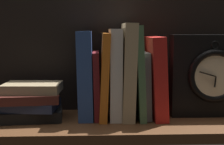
% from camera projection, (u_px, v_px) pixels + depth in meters
% --- Properties ---
extents(ground_plane, '(0.85, 0.27, 0.03)m').
position_uv_depth(ground_plane, '(126.00, 124.00, 0.92)').
color(ground_plane, '#4C2D19').
extents(back_panel, '(0.85, 0.01, 0.37)m').
position_uv_depth(back_panel, '(123.00, 48.00, 1.02)').
color(back_panel, black).
rests_on(back_panel, ground_plane).
extents(book_blue_modern, '(0.04, 0.14, 0.24)m').
position_uv_depth(book_blue_modern, '(85.00, 75.00, 0.94)').
color(book_blue_modern, '#2D4C8E').
rests_on(book_blue_modern, ground_plane).
extents(book_maroon_dawkins, '(0.02, 0.14, 0.18)m').
position_uv_depth(book_maroon_dawkins, '(97.00, 85.00, 0.94)').
color(book_maroon_dawkins, maroon).
rests_on(book_maroon_dawkins, ground_plane).
extents(book_orange_pandolfini, '(0.03, 0.16, 0.23)m').
position_uv_depth(book_orange_pandolfini, '(104.00, 75.00, 0.94)').
color(book_orange_pandolfini, orange).
rests_on(book_orange_pandolfini, ground_plane).
extents(book_white_catcher, '(0.03, 0.15, 0.24)m').
position_uv_depth(book_white_catcher, '(115.00, 73.00, 0.94)').
color(book_white_catcher, silver).
rests_on(book_white_catcher, ground_plane).
extents(book_tan_shortstories, '(0.04, 0.17, 0.26)m').
position_uv_depth(book_tan_shortstories, '(128.00, 71.00, 0.94)').
color(book_tan_shortstories, tan).
rests_on(book_tan_shortstories, ground_plane).
extents(book_green_romantic, '(0.03, 0.17, 0.25)m').
position_uv_depth(book_green_romantic, '(138.00, 72.00, 0.94)').
color(book_green_romantic, '#476B44').
rests_on(book_green_romantic, ground_plane).
extents(book_gray_chess, '(0.02, 0.13, 0.18)m').
position_uv_depth(book_gray_chess, '(145.00, 84.00, 0.95)').
color(book_gray_chess, gray).
rests_on(book_gray_chess, ground_plane).
extents(book_red_requiem, '(0.05, 0.17, 0.22)m').
position_uv_depth(book_red_requiem, '(156.00, 77.00, 0.95)').
color(book_red_requiem, red).
rests_on(book_red_requiem, ground_plane).
extents(framed_clock, '(0.23, 0.06, 0.23)m').
position_uv_depth(framed_clock, '(212.00, 76.00, 0.95)').
color(framed_clock, black).
rests_on(framed_clock, ground_plane).
extents(book_stack_side, '(0.18, 0.15, 0.10)m').
position_uv_depth(book_stack_side, '(30.00, 102.00, 0.92)').
color(book_stack_side, black).
rests_on(book_stack_side, ground_plane).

